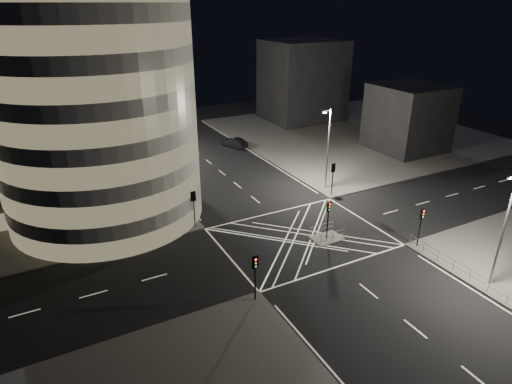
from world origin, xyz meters
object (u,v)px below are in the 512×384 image
sedan (234,142)px  street_lamp_left_near (170,164)px  traffic_signal_nl (255,270)px  street_lamp_right_far (328,146)px  traffic_signal_island (328,213)px  central_island (326,238)px  street_lamp_right_near (504,227)px  street_lamp_left_far (132,125)px  traffic_signal_fl (194,202)px  traffic_signal_nr (421,220)px  traffic_signal_fr (333,173)px

sedan → street_lamp_left_near: bearing=25.9°
traffic_signal_nl → street_lamp_left_near: size_ratio=0.40×
street_lamp_left_near → street_lamp_right_far: size_ratio=1.00×
traffic_signal_nl → traffic_signal_island: size_ratio=1.00×
central_island → street_lamp_right_far: bearing=54.7°
street_lamp_right_near → sedan: street_lamp_right_near is taller
traffic_signal_island → street_lamp_left_near: street_lamp_left_near is taller
street_lamp_left_near → street_lamp_right_near: bearing=-54.0°
traffic_signal_nl → street_lamp_left_far: (-0.64, 36.80, 2.63)m
traffic_signal_fl → street_lamp_left_far: street_lamp_left_far is taller
traffic_signal_nr → street_lamp_left_near: bearing=134.1°
street_lamp_left_far → sedan: 16.56m
street_lamp_left_far → traffic_signal_fl: bearing=-88.4°
street_lamp_left_far → street_lamp_right_near: bearing=-66.8°
traffic_signal_fr → traffic_signal_fl: bearing=180.0°
traffic_signal_fr → traffic_signal_nr: bearing=-90.0°
traffic_signal_nr → traffic_signal_island: 8.62m
traffic_signal_nr → traffic_signal_island: (-6.80, 5.30, 0.00)m
central_island → traffic_signal_nl: 12.36m
street_lamp_left_far → street_lamp_right_far: 28.23m
street_lamp_right_far → traffic_signal_island: bearing=-125.3°
central_island → street_lamp_left_near: size_ratio=0.30×
traffic_signal_island → street_lamp_right_far: size_ratio=0.40×
street_lamp_right_near → sedan: size_ratio=2.16×
traffic_signal_fr → traffic_signal_nr: size_ratio=1.00×
street_lamp_right_far → sedan: 21.42m
sedan → traffic_signal_fr: bearing=73.8°
traffic_signal_island → street_lamp_left_near: (-11.44, 13.50, 2.63)m
traffic_signal_nl → street_lamp_right_near: 19.78m
traffic_signal_island → traffic_signal_fl: bearing=142.5°
street_lamp_left_near → sedan: (15.85, 17.66, -4.78)m
traffic_signal_island → sedan: size_ratio=0.86×
traffic_signal_fl → traffic_signal_island: (10.80, -8.30, 0.00)m
street_lamp_right_near → street_lamp_right_far: bearing=90.0°
traffic_signal_island → street_lamp_right_far: bearing=54.7°
traffic_signal_nr → street_lamp_left_near: street_lamp_left_near is taller
traffic_signal_fl → central_island: bearing=-37.5°
traffic_signal_island → street_lamp_left_far: 33.61m
traffic_signal_fl → street_lamp_left_far: size_ratio=0.40×
street_lamp_right_near → traffic_signal_nr: bearing=95.0°
traffic_signal_nr → traffic_signal_nl: bearing=180.0°
street_lamp_right_near → sedan: (-3.02, 43.66, -4.78)m
central_island → street_lamp_right_near: size_ratio=0.30×
traffic_signal_fl → street_lamp_left_near: size_ratio=0.40×
central_island → street_lamp_left_near: 18.52m
traffic_signal_fr → street_lamp_right_far: size_ratio=0.40×
street_lamp_left_near → street_lamp_right_near: (18.87, -26.00, 0.00)m
street_lamp_left_near → sedan: street_lamp_left_near is taller
traffic_signal_nr → street_lamp_left_far: street_lamp_left_far is taller
central_island → street_lamp_right_far: street_lamp_right_far is taller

